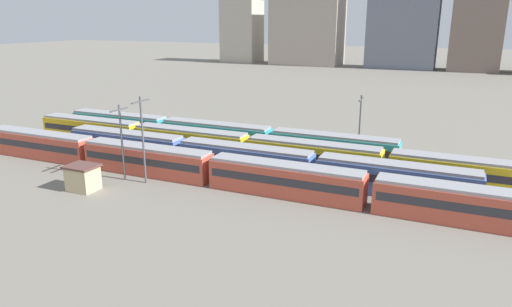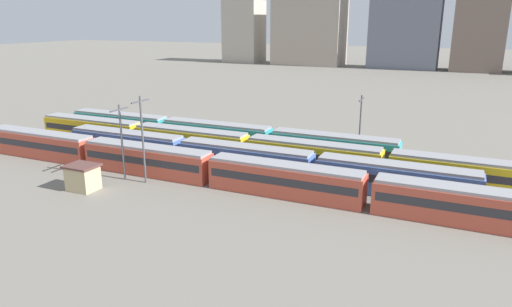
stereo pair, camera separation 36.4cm
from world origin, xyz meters
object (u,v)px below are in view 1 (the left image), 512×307
object	(u,v)px
train_track_0	(370,191)
train_track_3	(216,134)
train_track_1	(245,159)
signal_hut	(83,177)
train_track_2	(386,164)
catenary_pole_1	(360,123)
catenary_pole_2	(143,136)
catenary_pole_0	(122,139)

from	to	relation	value
train_track_0	train_track_3	bearing A→B (deg)	149.83
train_track_1	signal_hut	size ratio (longest dim) A/B	15.50
train_track_2	catenary_pole_1	bearing A→B (deg)	121.92
train_track_2	catenary_pole_2	xyz separation A→B (m)	(-26.57, -13.35, 3.98)
signal_hut	catenary_pole_0	bearing A→B (deg)	67.18
train_track_1	catenary_pole_1	xyz separation A→B (m)	(11.83, 13.45, 3.14)
train_track_1	catenary_pole_1	world-z (taller)	catenary_pole_1
train_track_0	signal_hut	bearing A→B (deg)	-165.92
catenary_pole_1	signal_hut	bearing A→B (deg)	-134.96
train_track_1	catenary_pole_2	xyz separation A→B (m)	(-9.60, -8.15, 3.98)
train_track_3	catenary_pole_2	size ratio (longest dim) A/B	5.24
train_track_2	catenary_pole_0	bearing A→B (deg)	-155.55
train_track_0	train_track_2	world-z (taller)	same
catenary_pole_2	catenary_pole_1	bearing A→B (deg)	45.23
catenary_pole_0	catenary_pole_2	xyz separation A→B (m)	(3.08, 0.13, 0.61)
train_track_0	catenary_pole_0	bearing A→B (deg)	-174.06
catenary_pole_0	train_track_2	bearing A→B (deg)	24.45
catenary_pole_0	catenary_pole_1	xyz separation A→B (m)	(24.50, 21.73, -0.22)
train_track_0	signal_hut	size ratio (longest dim) A/B	31.25
train_track_0	catenary_pole_1	world-z (taller)	catenary_pole_1
train_track_2	catenary_pole_1	size ratio (longest dim) A/B	12.47
catenary_pole_1	catenary_pole_2	size ratio (longest dim) A/B	0.85
train_track_3	train_track_0	bearing A→B (deg)	-30.17
signal_hut	catenary_pole_1	bearing A→B (deg)	45.04
train_track_2	signal_hut	world-z (taller)	train_track_2
catenary_pole_2	signal_hut	xyz separation A→B (m)	(-5.12, -4.98, -4.33)
signal_hut	train_track_3	bearing A→B (deg)	78.47
train_track_3	train_track_1	bearing A→B (deg)	-46.36
train_track_3	train_track_2	bearing A→B (deg)	-10.95
train_track_0	train_track_3	distance (m)	31.04
train_track_2	train_track_3	size ratio (longest dim) A/B	2.02
train_track_1	train_track_3	distance (m)	14.37
train_track_2	catenary_pole_0	xyz separation A→B (m)	(-29.64, -13.48, 3.36)
train_track_2	train_track_1	bearing A→B (deg)	-162.96
train_track_3	catenary_pole_2	distance (m)	18.97
train_track_1	train_track_2	distance (m)	17.75
catenary_pole_1	catenary_pole_2	bearing A→B (deg)	-134.77
catenary_pole_2	signal_hut	distance (m)	8.35
train_track_2	catenary_pole_2	world-z (taller)	catenary_pole_2
train_track_2	catenary_pole_1	world-z (taller)	catenary_pole_1
train_track_2	catenary_pole_2	bearing A→B (deg)	-153.32
catenary_pole_1	train_track_3	bearing A→B (deg)	-172.01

